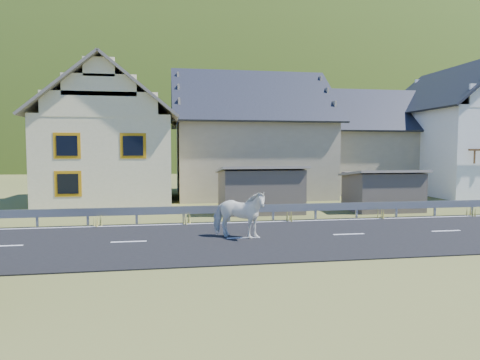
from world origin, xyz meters
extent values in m
plane|color=#39421C|center=(0.00, 0.00, 0.00)|extent=(160.00, 160.00, 0.00)
cube|color=black|center=(0.00, 0.00, 0.02)|extent=(60.00, 7.00, 0.04)
cube|color=silver|center=(0.00, 0.00, 0.04)|extent=(60.00, 6.60, 0.01)
cube|color=#93969B|center=(0.00, 3.68, 0.58)|extent=(28.00, 0.08, 0.34)
cube|color=#93969B|center=(-12.00, 3.70, 0.35)|extent=(0.10, 0.06, 0.70)
cube|color=#93969B|center=(-10.00, 3.70, 0.35)|extent=(0.10, 0.06, 0.70)
cube|color=#93969B|center=(-8.00, 3.70, 0.35)|extent=(0.10, 0.06, 0.70)
cube|color=#93969B|center=(-6.00, 3.70, 0.35)|extent=(0.10, 0.06, 0.70)
cube|color=#93969B|center=(-4.00, 3.70, 0.35)|extent=(0.10, 0.06, 0.70)
cube|color=#93969B|center=(-2.00, 3.70, 0.35)|extent=(0.10, 0.06, 0.70)
cube|color=#93969B|center=(0.00, 3.70, 0.35)|extent=(0.10, 0.06, 0.70)
cube|color=#93969B|center=(2.00, 3.70, 0.35)|extent=(0.10, 0.06, 0.70)
cube|color=#93969B|center=(4.00, 3.70, 0.35)|extent=(0.10, 0.06, 0.70)
cube|color=#93969B|center=(6.00, 3.70, 0.35)|extent=(0.10, 0.06, 0.70)
cube|color=#93969B|center=(8.00, 3.70, 0.35)|extent=(0.10, 0.06, 0.70)
cube|color=brown|center=(-2.00, 6.50, 1.10)|extent=(4.30, 3.30, 2.40)
cube|color=brown|center=(4.50, 6.00, 1.00)|extent=(3.80, 2.90, 2.20)
cube|color=#F8E5AD|center=(-10.00, 12.00, 2.50)|extent=(7.00, 9.00, 5.00)
cube|color=#BF7E0D|center=(-11.60, 7.50, 3.40)|extent=(1.30, 0.12, 1.30)
cube|color=#BF7E0D|center=(-8.40, 7.50, 3.40)|extent=(1.30, 0.12, 1.30)
cube|color=#BF7E0D|center=(-11.60, 7.50, 1.50)|extent=(1.30, 0.12, 1.30)
cube|color=gray|center=(-12.00, 13.50, 6.56)|extent=(0.70, 0.70, 2.40)
cube|color=gray|center=(-1.00, 15.00, 2.50)|extent=(10.00, 9.00, 5.00)
cube|color=gray|center=(9.00, 17.00, 2.30)|extent=(9.00, 8.00, 4.60)
cube|color=silver|center=(15.00, 14.00, 3.00)|extent=(8.00, 10.00, 6.00)
ellipsoid|color=#2A4010|center=(5.00, 180.00, -20.00)|extent=(440.00, 280.00, 260.00)
imported|color=white|center=(-4.17, 0.04, 0.90)|extent=(1.67, 2.23, 1.71)
camera|label=1|loc=(-6.60, -14.90, 3.18)|focal=32.00mm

